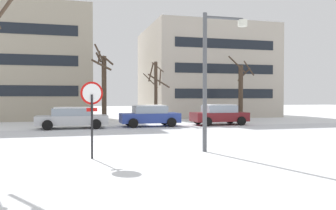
{
  "coord_description": "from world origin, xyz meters",
  "views": [
    {
      "loc": [
        -2.32,
        -14.14,
        2.09
      ],
      "look_at": [
        3.11,
        5.7,
        1.57
      ],
      "focal_mm": 37.29,
      "sensor_mm": 36.0,
      "label": 1
    }
  ],
  "objects_px": {
    "parked_car_silver": "(72,117)",
    "parked_car_maroon": "(219,114)",
    "street_lamp": "(213,66)",
    "parked_car_blue": "(150,116)",
    "stop_sign": "(92,105)"
  },
  "relations": [
    {
      "from": "parked_car_blue",
      "to": "parked_car_maroon",
      "type": "xyz_separation_m",
      "value": [
        5.2,
        -0.02,
        0.01
      ]
    },
    {
      "from": "parked_car_silver",
      "to": "parked_car_maroon",
      "type": "relative_size",
      "value": 1.12
    },
    {
      "from": "street_lamp",
      "to": "parked_car_maroon",
      "type": "relative_size",
      "value": 1.28
    },
    {
      "from": "parked_car_silver",
      "to": "parked_car_blue",
      "type": "relative_size",
      "value": 1.11
    },
    {
      "from": "parked_car_silver",
      "to": "stop_sign",
      "type": "bearing_deg",
      "value": -86.72
    },
    {
      "from": "street_lamp",
      "to": "parked_car_blue",
      "type": "relative_size",
      "value": 1.28
    },
    {
      "from": "street_lamp",
      "to": "parked_car_blue",
      "type": "bearing_deg",
      "value": 89.97
    },
    {
      "from": "parked_car_silver",
      "to": "parked_car_maroon",
      "type": "height_order",
      "value": "parked_car_maroon"
    },
    {
      "from": "street_lamp",
      "to": "parked_car_maroon",
      "type": "xyz_separation_m",
      "value": [
        5.2,
        11.3,
        -2.47
      ]
    },
    {
      "from": "street_lamp",
      "to": "parked_car_silver",
      "type": "distance_m",
      "value": 12.57
    },
    {
      "from": "parked_car_blue",
      "to": "parked_car_maroon",
      "type": "distance_m",
      "value": 5.2
    },
    {
      "from": "parked_car_blue",
      "to": "parked_car_maroon",
      "type": "bearing_deg",
      "value": -0.19
    },
    {
      "from": "stop_sign",
      "to": "parked_car_blue",
      "type": "relative_size",
      "value": 0.63
    },
    {
      "from": "stop_sign",
      "to": "parked_car_blue",
      "type": "xyz_separation_m",
      "value": [
        4.53,
        11.78,
        -1.05
      ]
    },
    {
      "from": "parked_car_silver",
      "to": "parked_car_blue",
      "type": "distance_m",
      "value": 5.2
    }
  ]
}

